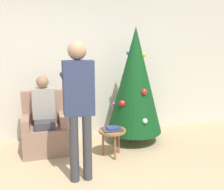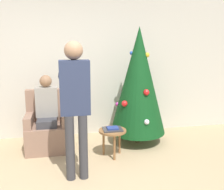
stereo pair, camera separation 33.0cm
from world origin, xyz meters
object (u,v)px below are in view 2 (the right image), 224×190
person_standing (75,98)px  side_stool (113,134)px  person_seated (47,110)px  armchair (48,129)px  christmas_tree (138,81)px

person_standing → side_stool: bearing=42.3°
person_seated → side_stool: bearing=-25.2°
armchair → person_seated: bearing=-90.0°
person_seated → person_standing: (0.42, -1.02, 0.40)m
person_seated → person_standing: 1.18m
armchair → person_standing: bearing=-68.1°
side_stool → armchair: bearing=153.5°
christmas_tree → person_standing: 1.57m
armchair → person_seated: 0.34m
christmas_tree → side_stool: (-0.56, -0.51, -0.75)m
person_seated → person_standing: bearing=-67.6°
armchair → person_standing: person_standing is taller
armchair → side_stool: bearing=-26.5°
christmas_tree → side_stool: bearing=-137.7°
person_seated → side_stool: size_ratio=2.88×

